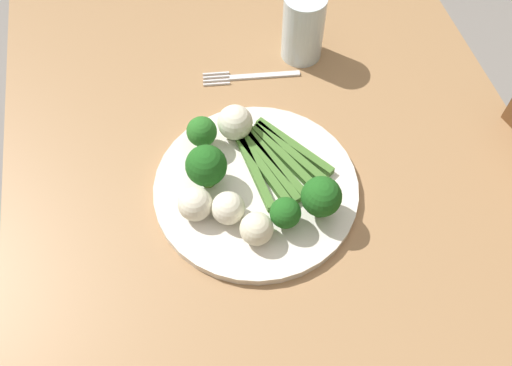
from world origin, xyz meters
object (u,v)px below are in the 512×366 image
broccoli_right (206,166)px  broccoli_front (202,132)px  broccoli_back (321,197)px  cauliflower_edge (257,229)px  cauliflower_mid (195,204)px  cauliflower_left (228,208)px  plate (256,188)px  asparagus_bundle (276,160)px  dining_table (272,208)px  broccoli_outer_edge (285,213)px  fork (250,77)px  water_glass (303,27)px  cauliflower_back_right (235,122)px

broccoli_right → broccoli_front: (0.07, -0.00, -0.01)m
broccoli_back → cauliflower_edge: (-0.02, 0.09, -0.02)m
cauliflower_mid → cauliflower_edge: (-0.06, -0.07, -0.00)m
cauliflower_left → plate: bearing=-48.5°
cauliflower_edge → broccoli_front: bearing=14.6°
asparagus_bundle → cauliflower_mid: (-0.06, 0.13, 0.02)m
cauliflower_left → cauliflower_mid: (0.02, 0.04, 0.00)m
dining_table → cauliflower_mid: (-0.06, 0.13, 0.16)m
broccoli_front → cauliflower_edge: bearing=-165.4°
broccoli_outer_edge → cauliflower_edge: bearing=104.1°
broccoli_front → cauliflower_left: broccoli_front is taller
dining_table → fork: size_ratio=6.66×
cauliflower_mid → fork: cauliflower_mid is taller
cauliflower_edge → broccoli_back: bearing=-78.4°
plate → broccoli_back: (-0.06, -0.08, 0.05)m
broccoli_outer_edge → cauliflower_edge: size_ratio=1.15×
plate → broccoli_front: size_ratio=5.36×
broccoli_front → fork: 0.18m
broccoli_front → water_glass: size_ratio=0.47×
plate → cauliflower_left: 0.07m
cauliflower_back_right → asparagus_bundle: bearing=-144.5°
broccoli_outer_edge → cauliflower_left: (0.03, 0.07, -0.01)m
cauliflower_mid → dining_table: bearing=-64.3°
broccoli_right → broccoli_outer_edge: bearing=-135.1°
broccoli_back → plate: bearing=50.3°
plate → broccoli_outer_edge: broccoli_outer_edge is taller
broccoli_right → cauliflower_back_right: 0.10m
cauliflower_edge → fork: (0.31, -0.06, -0.04)m
broccoli_right → broccoli_back: (-0.08, -0.14, -0.00)m
broccoli_right → fork: broccoli_right is taller
broccoli_outer_edge → dining_table: bearing=-6.0°
plate → cauliflower_mid: bearing=106.4°
cauliflower_mid → cauliflower_edge: bearing=-126.8°
dining_table → cauliflower_mid: cauliflower_mid is taller
broccoli_right → broccoli_outer_edge: (-0.09, -0.09, -0.01)m
cauliflower_back_right → cauliflower_edge: bearing=177.5°
broccoli_right → water_glass: bearing=-40.5°
broccoli_back → cauliflower_back_right: 0.18m
broccoli_outer_edge → fork: size_ratio=0.32×
dining_table → broccoli_outer_edge: (-0.11, 0.01, 0.17)m
dining_table → cauliflower_left: bearing=132.6°
cauliflower_mid → fork: (0.25, -0.13, -0.04)m
plate → water_glass: 0.30m
cauliflower_edge → water_glass: water_glass is taller
broccoli_back → cauliflower_back_right: broccoli_back is taller
broccoli_back → water_glass: bearing=-11.1°
broccoli_right → broccoli_back: 0.16m
broccoli_right → broccoli_outer_edge: broccoli_right is taller
broccoli_right → broccoli_front: bearing=-3.6°
broccoli_front → cauliflower_edge: (-0.17, -0.04, -0.01)m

